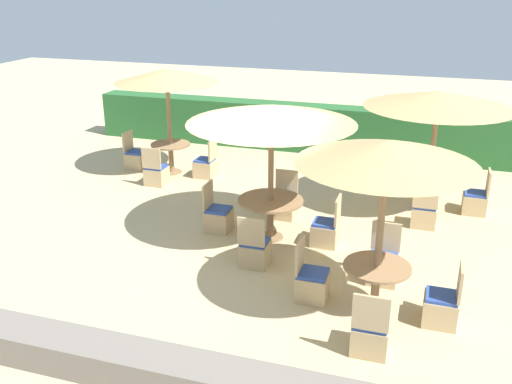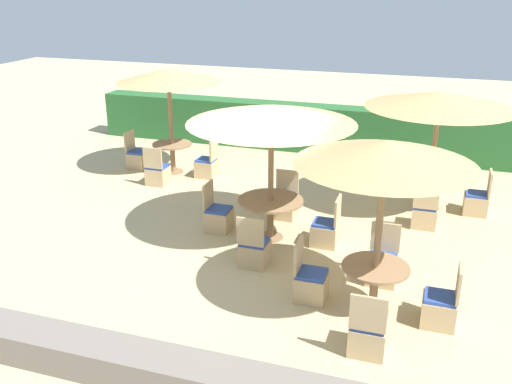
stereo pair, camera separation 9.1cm
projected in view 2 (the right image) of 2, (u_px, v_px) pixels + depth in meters
The scene contains 25 objects.
ground_plane at pixel (245, 251), 10.05m from camera, with size 40.00×40.00×0.00m, color #C6B284.
hedge_row at pixel (322, 129), 15.51m from camera, with size 13.00×0.70×1.26m, color #28602D.
stone_border at pixel (145, 367), 6.76m from camera, with size 10.00×0.56×0.42m, color slate.
parasol_center at pixel (271, 115), 9.74m from camera, with size 2.96×2.96×2.49m.
round_table_center at pixel (271, 207), 10.35m from camera, with size 1.20×1.20×0.76m.
patio_chair_center_north at pixel (284, 205), 11.39m from camera, with size 0.46×0.46×0.93m.
patio_chair_center_east at pixel (326, 231), 10.20m from camera, with size 0.46×0.46×0.93m.
patio_chair_center_south at pixel (254, 251), 9.48m from camera, with size 0.46×0.46×0.93m.
patio_chair_center_west at pixel (218, 217), 10.80m from camera, with size 0.46×0.46×0.93m.
parasol_back_left at pixel (168, 76), 13.23m from camera, with size 2.42×2.42×2.54m.
round_table_back_left at pixel (172, 151), 13.87m from camera, with size 0.95×0.95×0.73m.
patio_chair_back_left_west at pixel (138, 158), 14.30m from camera, with size 0.46×0.46×0.93m.
patio_chair_back_left_south at pixel (158, 173), 13.17m from camera, with size 0.46×0.46×0.93m.
patio_chair_back_left_east at pixel (207, 166), 13.67m from camera, with size 0.46×0.46×0.93m.
parasol_front_right at pixel (385, 154), 7.42m from camera, with size 2.43×2.43×2.56m.
round_table_front_right at pixel (375, 277), 8.07m from camera, with size 0.96×0.96×0.73m.
patio_chair_front_right_north at pixel (382, 267), 8.97m from camera, with size 0.46×0.46×0.93m.
patio_chair_front_right_south at pixel (368, 335), 7.27m from camera, with size 0.46×0.46×0.93m.
patio_chair_front_right_east at pixel (440, 308), 7.87m from camera, with size 0.46×0.46×0.93m.
patio_chair_front_right_west at pixel (310, 283), 8.49m from camera, with size 0.46×0.46×0.93m.
parasol_back_right at pixel (440, 100), 11.06m from camera, with size 2.90×2.90×2.46m.
round_table_back_right at pixel (430, 184), 11.68m from camera, with size 0.92×0.92×0.72m.
patio_chair_back_right_east at pixel (477, 202), 11.53m from camera, with size 0.46×0.46×0.93m.
patio_chair_back_right_north at pixel (430, 183), 12.57m from camera, with size 0.46×0.46×0.93m.
patio_chair_back_right_south at pixel (425, 214), 10.93m from camera, with size 0.46×0.46×0.93m.
Camera 2 is at (2.98, -8.51, 4.56)m, focal length 40.00 mm.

